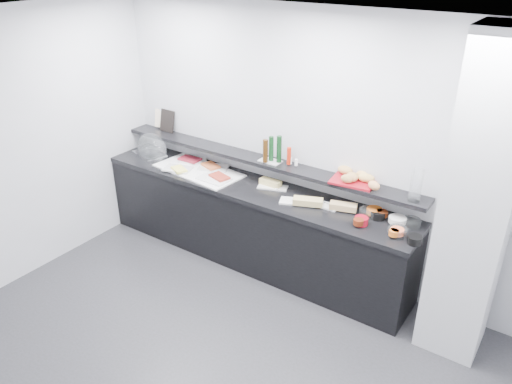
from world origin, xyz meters
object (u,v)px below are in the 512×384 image
Objects in this scene: sandwich_plate_mid at (298,202)px; condiment_tray at (270,161)px; cloche_base at (150,155)px; bread_tray at (353,181)px; carafe at (416,185)px; framed_print at (167,121)px.

condiment_tray is at bearing 133.79° from sandwich_plate_mid.
condiment_tray is (1.60, 0.17, 0.24)m from cloche_base.
bread_tray reaches higher than cloche_base.
carafe is (3.11, 0.14, 0.38)m from cloche_base.
bread_tray is 0.62m from carafe.
framed_print reaches higher than cloche_base.
bread_tray reaches higher than condiment_tray.
sandwich_plate_mid is 1.54× the size of condiment_tray.
cloche_base is 1.73× the size of condiment_tray.
carafe is at bearing -0.46° from condiment_tray.
condiment_tray is at bearing 178.85° from carafe.
carafe reaches higher than condiment_tray.
framed_print is (0.07, 0.27, 0.36)m from cloche_base.
carafe reaches higher than bread_tray.
cloche_base is at bearing 177.58° from bread_tray.
framed_print is at bearing 171.49° from bread_tray.
sandwich_plate_mid is 0.87× the size of bread_tray.
framed_print is at bearing 92.11° from cloche_base.
cloche_base is 0.45m from framed_print.
carafe is at bearing 0.01° from framed_print.
bread_tray is at bearing 2.08° from condiment_tray.
cloche_base is at bearing 157.31° from sandwich_plate_mid.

